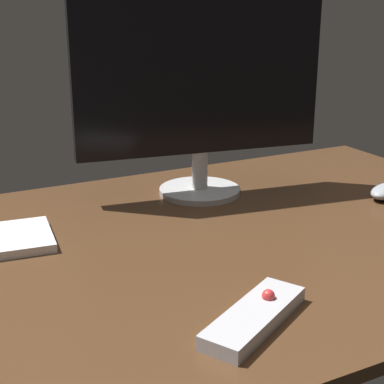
# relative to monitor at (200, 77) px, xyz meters

# --- Properties ---
(desk) EXTENTS (1.40, 0.84, 0.02)m
(desk) POSITION_rel_monitor_xyz_m (-0.13, -0.23, -0.26)
(desk) COLOR #4C301C
(desk) RESTS_ON ground
(monitor) EXTENTS (0.52, 0.17, 0.45)m
(monitor) POSITION_rel_monitor_xyz_m (0.00, 0.00, 0.00)
(monitor) COLOR silver
(monitor) RESTS_ON desk
(media_remote) EXTENTS (0.19, 0.14, 0.03)m
(media_remote) POSITION_rel_monitor_xyz_m (-0.19, -0.51, -0.24)
(media_remote) COLOR #B7B7BC
(media_remote) RESTS_ON desk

